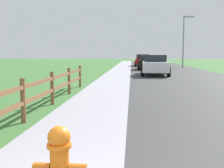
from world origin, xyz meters
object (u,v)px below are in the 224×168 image
Objects in this scene: parked_car_black at (148,62)px; parked_car_red at (143,60)px; street_lamp at (185,36)px; parked_suv_white at (155,65)px.

parked_car_black is 1.08× the size of parked_car_red.
parked_car_red is at bearing 91.57° from parked_car_black.
street_lamp is (4.12, 3.45, 2.72)m from parked_car_black.
parked_suv_white is at bearing -89.79° from parked_car_black.
parked_suv_white reaches higher than parked_car_black.
parked_suv_white is at bearing -89.09° from parked_car_red.
parked_car_red is (-0.22, 7.91, 0.02)m from parked_car_black.
parked_suv_white is 15.50m from parked_car_red.
parked_suv_white is 1.01× the size of parked_car_black.
parked_car_red reaches higher than parked_car_black.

